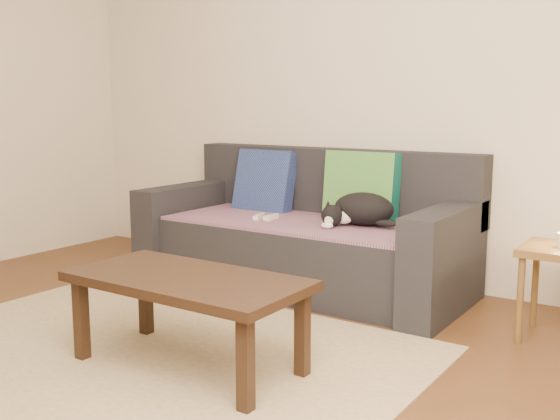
{
  "coord_description": "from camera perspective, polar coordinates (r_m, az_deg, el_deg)",
  "views": [
    {
      "loc": [
        2.17,
        -1.94,
        1.16
      ],
      "look_at": [
        0.05,
        1.2,
        0.55
      ],
      "focal_mm": 42.0,
      "sensor_mm": 36.0,
      "label": 1
    }
  ],
  "objects": [
    {
      "name": "back_wall",
      "position": [
        4.5,
        5.26,
        10.89
      ],
      "size": [
        4.5,
        0.04,
        2.6
      ],
      "primitive_type": "cube",
      "color": "beige",
      "rests_on": "ground"
    },
    {
      "name": "cushion_navy",
      "position": [
        4.55,
        -1.34,
        2.45
      ],
      "size": [
        0.43,
        0.21,
        0.45
      ],
      "primitive_type": "cube",
      "rotation": [
        -0.25,
        0.0,
        0.0
      ],
      "color": "#151353",
      "rests_on": "throw_blanket"
    },
    {
      "name": "wii_remote_a",
      "position": [
        4.15,
        -0.79,
        -0.63
      ],
      "size": [
        0.05,
        0.15,
        0.03
      ],
      "primitive_type": "cube",
      "rotation": [
        0.0,
        0.0,
        1.69
      ],
      "color": "white",
      "rests_on": "throw_blanket"
    },
    {
      "name": "ground",
      "position": [
        3.14,
        -13.46,
        -12.85
      ],
      "size": [
        4.5,
        4.5,
        0.0
      ],
      "primitive_type": "plane",
      "color": "brown",
      "rests_on": "ground"
    },
    {
      "name": "cushion_green",
      "position": [
        4.16,
        7.07,
        1.76
      ],
      "size": [
        0.48,
        0.17,
        0.49
      ],
      "primitive_type": "cube",
      "rotation": [
        -0.11,
        0.0,
        0.0
      ],
      "color": "#0D564C",
      "rests_on": "throw_blanket"
    },
    {
      "name": "throw_blanket",
      "position": [
        4.12,
        1.6,
        -1.07
      ],
      "size": [
        1.66,
        0.74,
        0.02
      ],
      "primitive_type": "cube",
      "color": "#462A4F",
      "rests_on": "sofa"
    },
    {
      "name": "cat",
      "position": [
        3.97,
        7.06,
        0.03
      ],
      "size": [
        0.46,
        0.43,
        0.2
      ],
      "rotation": [
        0.0,
        0.0,
        0.26
      ],
      "color": "black",
      "rests_on": "throw_blanket"
    },
    {
      "name": "sofa",
      "position": [
        4.22,
        2.26,
        -2.5
      ],
      "size": [
        2.1,
        0.94,
        0.87
      ],
      "color": "#232328",
      "rests_on": "ground"
    },
    {
      "name": "coffee_table",
      "position": [
        2.91,
        -8.07,
        -6.72
      ],
      "size": [
        1.06,
        0.53,
        0.43
      ],
      "color": "black",
      "rests_on": "rug"
    },
    {
      "name": "rug",
      "position": [
        3.23,
        -11.47,
        -12.01
      ],
      "size": [
        2.5,
        1.8,
        0.01
      ],
      "primitive_type": "cube",
      "color": "tan",
      "rests_on": "ground"
    },
    {
      "name": "wii_remote_b",
      "position": [
        4.17,
        -1.85,
        -0.59
      ],
      "size": [
        0.08,
        0.15,
        0.03
      ],
      "primitive_type": "cube",
      "rotation": [
        0.0,
        0.0,
        1.9
      ],
      "color": "white",
      "rests_on": "throw_blanket"
    }
  ]
}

